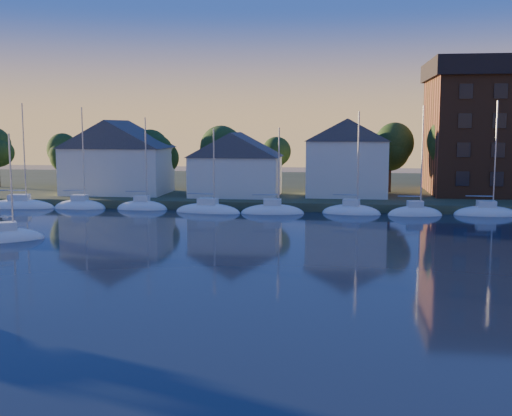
% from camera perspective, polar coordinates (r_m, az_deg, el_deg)
% --- Properties ---
extents(ground, '(260.00, 260.00, 0.00)m').
position_cam_1_polar(ground, '(26.62, -9.44, -14.65)').
color(ground, black).
rests_on(ground, ground).
extents(shoreline_land, '(160.00, 50.00, 2.00)m').
position_cam_1_polar(shoreline_land, '(99.33, 3.34, 1.59)').
color(shoreline_land, '#394327').
rests_on(shoreline_land, ground).
extents(wooden_dock, '(120.00, 3.00, 1.00)m').
position_cam_1_polar(wooden_dock, '(76.57, 2.03, -0.11)').
color(wooden_dock, brown).
rests_on(wooden_dock, ground).
extents(clubhouse_west, '(13.65, 9.45, 9.64)m').
position_cam_1_polar(clubhouse_west, '(86.80, -12.20, 4.54)').
color(clubhouse_west, silver).
rests_on(clubhouse_west, shoreline_land).
extents(clubhouse_centre, '(11.55, 8.40, 8.08)m').
position_cam_1_polar(clubhouse_centre, '(81.81, -1.80, 3.98)').
color(clubhouse_centre, silver).
rests_on(clubhouse_centre, shoreline_land).
extents(clubhouse_east, '(10.50, 8.40, 9.80)m').
position_cam_1_polar(clubhouse_east, '(82.65, 8.08, 4.55)').
color(clubhouse_east, silver).
rests_on(clubhouse_east, shoreline_land).
extents(tree_line, '(93.40, 5.40, 8.90)m').
position_cam_1_polar(tree_line, '(86.77, 4.09, 5.51)').
color(tree_line, '#372519').
rests_on(tree_line, shoreline_land).
extents(moored_fleet, '(87.50, 2.40, 12.05)m').
position_cam_1_polar(moored_fleet, '(73.60, 1.80, -0.34)').
color(moored_fleet, white).
rests_on(moored_fleet, ground).
extents(drifting_sailboat_left, '(6.46, 5.53, 10.35)m').
position_cam_1_polar(drifting_sailboat_left, '(59.59, -21.33, -2.66)').
color(drifting_sailboat_left, white).
rests_on(drifting_sailboat_left, ground).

